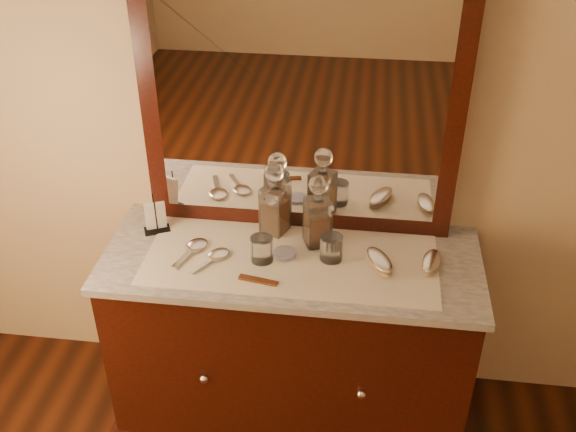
% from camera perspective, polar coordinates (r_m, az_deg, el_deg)
% --- Properties ---
extents(dresser_cabinet, '(1.40, 0.55, 0.82)m').
position_cam_1_polar(dresser_cabinet, '(2.82, 0.27, -10.71)').
color(dresser_cabinet, black).
rests_on(dresser_cabinet, floor).
extents(dresser_plinth, '(1.46, 0.59, 0.08)m').
position_cam_1_polar(dresser_plinth, '(3.09, 0.25, -15.67)').
color(dresser_plinth, black).
rests_on(dresser_plinth, floor).
extents(knob_left, '(0.04, 0.04, 0.04)m').
position_cam_1_polar(knob_left, '(2.64, -7.20, -13.66)').
color(knob_left, silver).
rests_on(knob_left, dresser_cabinet).
extents(knob_right, '(0.04, 0.04, 0.04)m').
position_cam_1_polar(knob_right, '(2.58, 6.30, -14.93)').
color(knob_right, silver).
rests_on(knob_right, dresser_cabinet).
extents(marble_top, '(1.44, 0.59, 0.03)m').
position_cam_1_polar(marble_top, '(2.54, 0.29, -3.78)').
color(marble_top, silver).
rests_on(marble_top, dresser_cabinet).
extents(mirror_frame, '(1.20, 0.08, 1.00)m').
position_cam_1_polar(mirror_frame, '(2.49, 1.03, 9.15)').
color(mirror_frame, black).
rests_on(mirror_frame, marble_top).
extents(mirror_glass, '(1.06, 0.01, 0.86)m').
position_cam_1_polar(mirror_glass, '(2.46, 0.94, 8.83)').
color(mirror_glass, white).
rests_on(mirror_glass, marble_top).
extents(lace_runner, '(1.10, 0.45, 0.00)m').
position_cam_1_polar(lace_runner, '(2.52, 0.23, -3.75)').
color(lace_runner, beige).
rests_on(lace_runner, marble_top).
extents(pin_dish, '(0.10, 0.10, 0.02)m').
position_cam_1_polar(pin_dish, '(2.53, -0.28, -3.21)').
color(pin_dish, white).
rests_on(pin_dish, lace_runner).
extents(comb, '(0.15, 0.05, 0.01)m').
position_cam_1_polar(comb, '(2.41, -2.57, -5.52)').
color(comb, brown).
rests_on(comb, lace_runner).
extents(napkin_rack, '(0.12, 0.10, 0.15)m').
position_cam_1_polar(napkin_rack, '(2.70, -11.26, -0.15)').
color(napkin_rack, black).
rests_on(napkin_rack, marble_top).
extents(decanter_left, '(0.12, 0.12, 0.31)m').
position_cam_1_polar(decanter_left, '(2.61, -1.15, 0.90)').
color(decanter_left, '#9B5216').
rests_on(decanter_left, lace_runner).
extents(decanter_right, '(0.12, 0.12, 0.30)m').
position_cam_1_polar(decanter_right, '(2.54, 2.55, -0.18)').
color(decanter_right, '#9B5216').
rests_on(decanter_right, lace_runner).
extents(brush_near, '(0.14, 0.18, 0.05)m').
position_cam_1_polar(brush_near, '(2.49, 7.82, -3.90)').
color(brush_near, '#98795D').
rests_on(brush_near, lace_runner).
extents(brush_far, '(0.10, 0.16, 0.04)m').
position_cam_1_polar(brush_far, '(2.52, 12.18, -3.92)').
color(brush_far, '#98795D').
rests_on(brush_far, lace_runner).
extents(hand_mirror_outer, '(0.11, 0.21, 0.02)m').
position_cam_1_polar(hand_mirror_outer, '(2.59, -8.05, -2.71)').
color(hand_mirror_outer, silver).
rests_on(hand_mirror_outer, lace_runner).
extents(hand_mirror_inner, '(0.14, 0.19, 0.02)m').
position_cam_1_polar(hand_mirror_inner, '(2.53, -6.22, -3.46)').
color(hand_mirror_inner, silver).
rests_on(hand_mirror_inner, lace_runner).
extents(tumblers, '(0.34, 0.13, 0.10)m').
position_cam_1_polar(tumblers, '(2.49, 0.74, -2.79)').
color(tumblers, white).
rests_on(tumblers, lace_runner).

